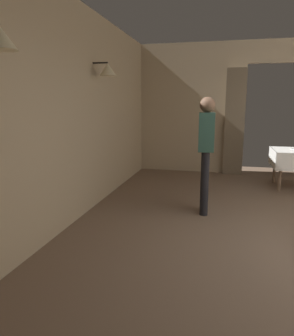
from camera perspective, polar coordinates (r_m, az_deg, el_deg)
The scene contains 3 objects.
wall_left at distance 4.02m, azimuth -16.97°, elevation 9.37°, with size 0.49×8.40×3.00m.
wall_back at distance 7.74m, azimuth 22.54°, elevation 9.83°, with size 6.40×0.27×3.00m.
person_waiter_by_doorway at distance 4.67m, azimuth 10.61°, elevation 3.97°, with size 0.24×0.37×1.72m.
Camera 1 is at (-1.18, -3.47, 1.62)m, focal length 33.69 mm.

